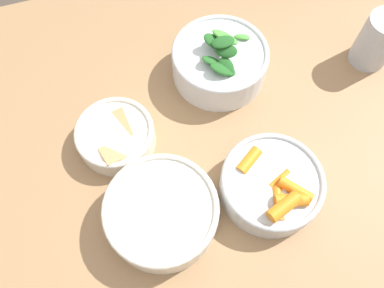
% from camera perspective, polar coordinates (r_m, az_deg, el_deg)
% --- Properties ---
extents(ground_plane, '(10.00, 10.00, 0.00)m').
position_cam_1_polar(ground_plane, '(1.36, -0.32, -15.72)').
color(ground_plane, '#4C4238').
extents(dining_table, '(1.06, 0.96, 0.75)m').
position_cam_1_polar(dining_table, '(0.74, -0.57, -7.35)').
color(dining_table, '#99724C').
rests_on(dining_table, ground_plane).
extents(bowl_carrots, '(0.16, 0.16, 0.07)m').
position_cam_1_polar(bowl_carrots, '(0.61, 11.99, -6.01)').
color(bowl_carrots, silver).
rests_on(bowl_carrots, dining_table).
extents(bowl_greens, '(0.18, 0.18, 0.10)m').
position_cam_1_polar(bowl_greens, '(0.71, 4.31, 12.49)').
color(bowl_greens, silver).
rests_on(bowl_greens, dining_table).
extents(bowl_beans_hotdog, '(0.17, 0.17, 0.06)m').
position_cam_1_polar(bowl_beans_hotdog, '(0.58, -4.62, -10.40)').
color(bowl_beans_hotdog, silver).
rests_on(bowl_beans_hotdog, dining_table).
extents(bowl_cookies, '(0.13, 0.13, 0.04)m').
position_cam_1_polar(bowl_cookies, '(0.65, -11.55, 1.32)').
color(bowl_cookies, silver).
rests_on(bowl_cookies, dining_table).
extents(cup, '(0.07, 0.07, 0.10)m').
position_cam_1_polar(cup, '(0.79, 26.41, 13.92)').
color(cup, '#B2B7C1').
rests_on(cup, dining_table).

